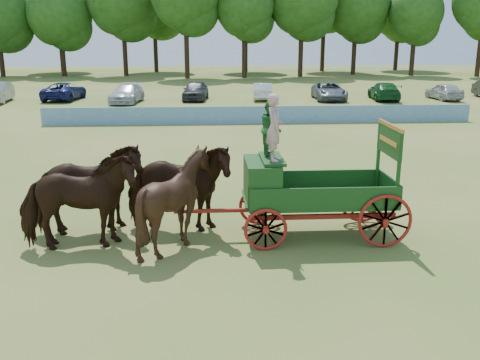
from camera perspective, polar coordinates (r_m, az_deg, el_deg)
name	(u,v)px	position (r m, az deg, el deg)	size (l,w,h in m)	color
ground	(360,224)	(15.58, 12.65, -4.64)	(160.00, 160.00, 0.00)	olive
horse_lead_left	(78,202)	(13.71, -16.91, -2.29)	(1.32, 2.90, 2.45)	#311B0D
horse_lead_right	(87,190)	(14.74, -15.97, -1.01)	(1.32, 2.90, 2.45)	#311B0D
horse_wheel_left	(176,200)	(13.36, -6.83, -2.17)	(1.98, 2.23, 2.45)	#311B0D
horse_wheel_right	(178,188)	(14.41, -6.61, -0.87)	(1.32, 2.90, 2.45)	#311B0D
farm_dray	(291,178)	(13.94, 5.52, 0.23)	(6.00, 2.00, 3.81)	#A62D10
sponsor_banner	(260,115)	(32.55, 2.19, 6.96)	(26.00, 0.08, 1.05)	#1B5B93
parked_cars	(259,91)	(44.55, 1.99, 9.47)	(53.90, 7.44, 1.59)	silver
treeline	(198,3)	(74.04, -4.49, 18.35)	(91.10, 22.72, 15.71)	#382314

